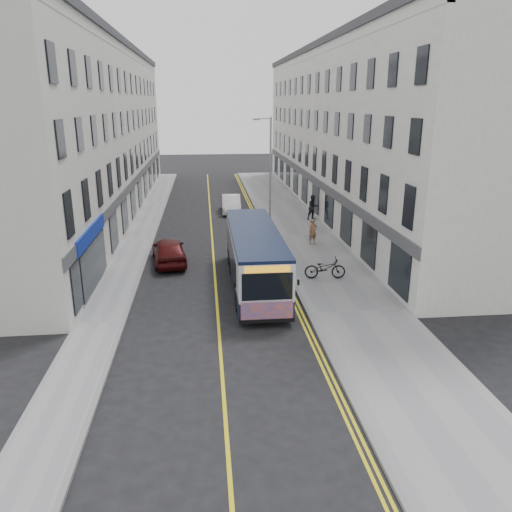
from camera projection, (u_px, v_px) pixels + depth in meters
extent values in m
plane|color=black|center=(217.00, 308.00, 22.72)|extent=(140.00, 140.00, 0.00)
cube|color=gray|center=(302.00, 236.00, 34.71)|extent=(4.50, 64.00, 0.12)
cube|color=gray|center=(138.00, 240.00, 33.61)|extent=(2.00, 64.00, 0.12)
cube|color=slate|center=(270.00, 237.00, 34.49)|extent=(0.18, 64.00, 0.13)
cube|color=slate|center=(153.00, 240.00, 33.70)|extent=(0.18, 64.00, 0.13)
cube|color=yellow|center=(212.00, 239.00, 34.11)|extent=(0.12, 64.00, 0.01)
cube|color=yellow|center=(264.00, 238.00, 34.46)|extent=(0.10, 64.00, 0.01)
cube|color=yellow|center=(266.00, 238.00, 34.48)|extent=(0.10, 64.00, 0.01)
cube|color=white|center=(345.00, 133.00, 41.87)|extent=(6.00, 46.00, 13.00)
cube|color=beige|center=(95.00, 134.00, 39.86)|extent=(6.00, 46.00, 13.00)
cylinder|color=#979A9F|center=(270.00, 176.00, 35.25)|extent=(0.14, 0.14, 8.00)
cylinder|color=#979A9F|center=(264.00, 118.00, 34.05)|extent=(1.00, 0.08, 0.08)
cube|color=#979A9F|center=(256.00, 119.00, 34.01)|extent=(0.50, 0.18, 0.12)
cube|color=black|center=(255.00, 273.00, 25.20)|extent=(2.30, 10.11, 0.83)
cube|color=silver|center=(255.00, 249.00, 24.83)|extent=(2.30, 10.11, 1.65)
cube|color=black|center=(255.00, 232.00, 24.57)|extent=(2.32, 10.11, 0.15)
cube|color=black|center=(231.00, 250.00, 25.30)|extent=(0.04, 7.90, 1.06)
cube|color=black|center=(276.00, 249.00, 25.53)|extent=(0.04, 7.90, 1.06)
cube|color=black|center=(267.00, 287.00, 20.04)|extent=(2.07, 0.04, 1.15)
cube|color=#F25914|center=(267.00, 312.00, 20.37)|extent=(2.16, 0.04, 0.87)
cube|color=orange|center=(267.00, 270.00, 19.81)|extent=(1.84, 0.04, 0.26)
cylinder|color=black|center=(238.00, 301.00, 22.30)|extent=(0.26, 0.92, 0.92)
cylinder|color=black|center=(284.00, 299.00, 22.50)|extent=(0.26, 0.92, 0.92)
cylinder|color=black|center=(232.00, 266.00, 27.10)|extent=(0.26, 0.92, 0.92)
cylinder|color=black|center=(270.00, 265.00, 27.31)|extent=(0.26, 0.92, 0.92)
cylinder|color=black|center=(230.00, 257.00, 28.67)|extent=(0.26, 0.92, 0.92)
cylinder|color=black|center=(266.00, 256.00, 28.88)|extent=(0.26, 0.92, 0.92)
imported|color=black|center=(325.00, 268.00, 26.05)|extent=(2.19, 0.93, 1.12)
imported|color=#895F3E|center=(313.00, 232.00, 32.31)|extent=(0.69, 0.56, 1.65)
imported|color=black|center=(313.00, 207.00, 39.02)|extent=(1.11, 0.97, 1.93)
imported|color=white|center=(231.00, 204.00, 42.21)|extent=(1.64, 4.40, 1.44)
imported|color=#460B0C|center=(169.00, 251.00, 28.83)|extent=(2.39, 4.70, 1.53)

